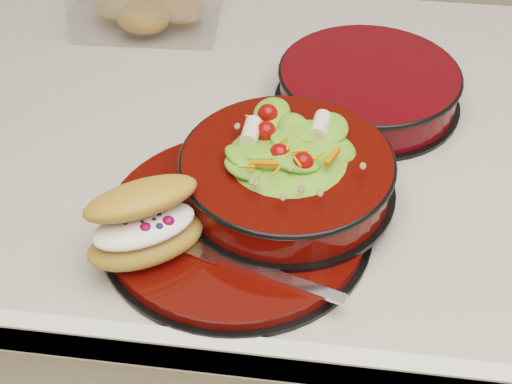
# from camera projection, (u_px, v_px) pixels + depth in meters

# --- Properties ---
(island_counter) EXTENTS (1.24, 0.74, 0.90)m
(island_counter) POSITION_uv_depth(u_px,v_px,m) (263.00, 323.00, 1.26)
(island_counter) COLOR silver
(island_counter) RESTS_ON ground
(dinner_plate) EXTENTS (0.31, 0.31, 0.02)m
(dinner_plate) POSITION_uv_depth(u_px,v_px,m) (237.00, 222.00, 0.80)
(dinner_plate) COLOR black
(dinner_plate) RESTS_ON island_counter
(salad_bowl) EXTENTS (0.25, 0.25, 0.10)m
(salad_bowl) POSITION_uv_depth(u_px,v_px,m) (287.00, 166.00, 0.80)
(salad_bowl) COLOR black
(salad_bowl) RESTS_ON dinner_plate
(croissant) EXTENTS (0.14, 0.14, 0.08)m
(croissant) POSITION_uv_depth(u_px,v_px,m) (146.00, 223.00, 0.74)
(croissant) COLOR #C6813C
(croissant) RESTS_ON dinner_plate
(fork) EXTENTS (0.18, 0.07, 0.00)m
(fork) POSITION_uv_depth(u_px,v_px,m) (256.00, 269.00, 0.74)
(fork) COLOR silver
(fork) RESTS_ON dinner_plate
(extra_bowl) EXTENTS (0.26, 0.26, 0.05)m
(extra_bowl) POSITION_uv_depth(u_px,v_px,m) (368.00, 85.00, 0.97)
(extra_bowl) COLOR black
(extra_bowl) RESTS_ON island_counter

